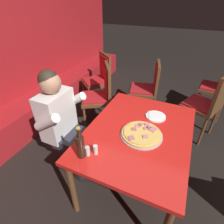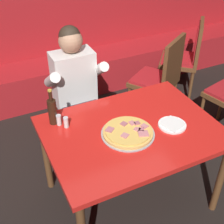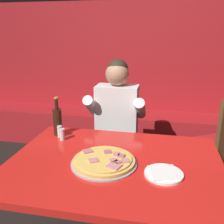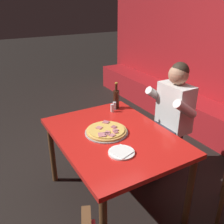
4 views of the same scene
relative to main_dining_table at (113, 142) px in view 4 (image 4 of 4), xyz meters
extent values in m
plane|color=black|center=(0.00, 0.00, -0.68)|extent=(24.00, 24.00, 0.00)
cylinder|color=brown|center=(-0.58, -0.42, -0.32)|extent=(0.06, 0.06, 0.72)
cylinder|color=brown|center=(-0.58, 0.42, -0.32)|extent=(0.06, 0.06, 0.72)
cylinder|color=brown|center=(0.58, 0.42, -0.32)|extent=(0.06, 0.06, 0.72)
cube|color=red|center=(0.00, 0.00, 0.06)|extent=(1.28, 0.95, 0.04)
cylinder|color=#9E9EA3|center=(-0.05, -0.04, 0.08)|extent=(0.39, 0.39, 0.01)
cylinder|color=#DBA856|center=(-0.05, -0.04, 0.10)|extent=(0.36, 0.36, 0.02)
cylinder|color=#E0B251|center=(-0.05, -0.04, 0.11)|extent=(0.33, 0.33, 0.01)
cube|color=#C6757A|center=(-0.10, -0.09, 0.12)|extent=(0.07, 0.07, 0.01)
cube|color=#A85B66|center=(-0.05, 0.03, 0.12)|extent=(0.06, 0.06, 0.01)
cube|color=#C6757A|center=(0.01, -0.06, 0.12)|extent=(0.06, 0.06, 0.01)
cube|color=#C6757A|center=(0.02, -0.13, 0.12)|extent=(0.09, 0.08, 0.01)
cube|color=#B76670|center=(0.03, -0.08, 0.12)|extent=(0.06, 0.06, 0.01)
cube|color=#C6757A|center=(0.01, 0.02, 0.12)|extent=(0.04, 0.05, 0.01)
cube|color=#B76670|center=(-0.17, 0.02, 0.12)|extent=(0.08, 0.07, 0.01)
cube|color=#A85B66|center=(0.04, 0.00, 0.12)|extent=(0.04, 0.04, 0.01)
cube|color=#C6757A|center=(0.07, -0.05, 0.12)|extent=(0.06, 0.06, 0.01)
cylinder|color=white|center=(0.29, -0.10, 0.09)|extent=(0.21, 0.21, 0.01)
cube|color=white|center=(0.29, -0.10, 0.10)|extent=(0.19, 0.19, 0.01)
cylinder|color=black|center=(-0.49, 0.33, 0.18)|extent=(0.07, 0.07, 0.20)
cylinder|color=black|center=(-0.49, 0.33, 0.32)|extent=(0.03, 0.03, 0.08)
cylinder|color=#B29933|center=(-0.49, 0.33, 0.36)|extent=(0.03, 0.03, 0.01)
cylinder|color=silver|center=(-0.43, 0.23, 0.11)|extent=(0.04, 0.04, 0.07)
cylinder|color=#28231E|center=(-0.43, 0.23, 0.10)|extent=(0.03, 0.03, 0.04)
cylinder|color=silver|center=(-0.43, 0.23, 0.16)|extent=(0.04, 0.04, 0.01)
cylinder|color=silver|center=(-0.46, 0.29, 0.11)|extent=(0.04, 0.04, 0.07)
cylinder|color=#516B33|center=(-0.46, 0.29, 0.10)|extent=(0.03, 0.03, 0.04)
cylinder|color=silver|center=(-0.46, 0.29, 0.16)|extent=(0.04, 0.04, 0.01)
ellipsoid|color=black|center=(-0.24, 0.56, -0.63)|extent=(0.11, 0.24, 0.09)
ellipsoid|color=black|center=(-0.04, 0.56, -0.63)|extent=(0.11, 0.24, 0.09)
cylinder|color=#282833|center=(-0.24, 0.56, -0.45)|extent=(0.11, 0.11, 0.43)
cylinder|color=#282833|center=(-0.04, 0.56, -0.45)|extent=(0.11, 0.11, 0.43)
cube|color=#282833|center=(-0.14, 0.66, -0.17)|extent=(0.34, 0.40, 0.12)
cube|color=silver|center=(-0.14, 0.86, 0.10)|extent=(0.38, 0.22, 0.52)
cylinder|color=silver|center=(-0.36, 0.78, 0.18)|extent=(0.09, 0.30, 0.25)
cylinder|color=silver|center=(0.08, 0.78, 0.18)|extent=(0.09, 0.30, 0.25)
sphere|color=tan|center=(-0.14, 0.86, 0.47)|extent=(0.21, 0.21, 0.21)
sphere|color=#2D2319|center=(-0.14, 0.87, 0.50)|extent=(0.19, 0.19, 0.19)
cylinder|color=brown|center=(0.73, 0.66, -0.45)|extent=(0.04, 0.04, 0.45)
camera|label=1|loc=(-1.28, -0.30, 1.16)|focal=28.00mm
camera|label=2|loc=(-0.91, -1.55, 1.52)|focal=50.00mm
camera|label=3|loc=(0.25, -1.31, 0.81)|focal=40.00mm
camera|label=4|loc=(1.67, -0.98, 1.19)|focal=40.00mm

